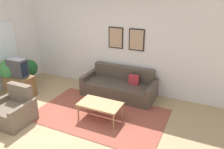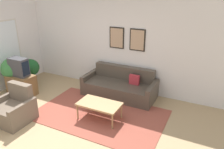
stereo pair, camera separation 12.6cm
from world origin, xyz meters
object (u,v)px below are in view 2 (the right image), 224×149
(tv, at_px, (19,67))
(potted_plant_tall, at_px, (13,70))
(armchair, at_px, (14,110))
(coffee_table, at_px, (99,105))
(couch, at_px, (120,86))

(tv, bearing_deg, potted_plant_tall, 167.12)
(potted_plant_tall, bearing_deg, armchair, -42.31)
(potted_plant_tall, bearing_deg, coffee_table, -3.56)
(couch, distance_m, potted_plant_tall, 3.11)
(tv, distance_m, potted_plant_tall, 0.40)
(couch, relative_size, potted_plant_tall, 1.96)
(armchair, xyz_separation_m, potted_plant_tall, (-1.21, 1.10, 0.39))
(coffee_table, relative_size, potted_plant_tall, 0.95)
(tv, xyz_separation_m, armchair, (0.86, -1.02, -0.57))
(tv, height_order, armchair, tv)
(armchair, bearing_deg, tv, 126.12)
(coffee_table, bearing_deg, potted_plant_tall, 176.44)
(coffee_table, height_order, potted_plant_tall, potted_plant_tall)
(tv, xyz_separation_m, potted_plant_tall, (-0.35, 0.08, -0.17))
(couch, bearing_deg, tv, -154.13)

